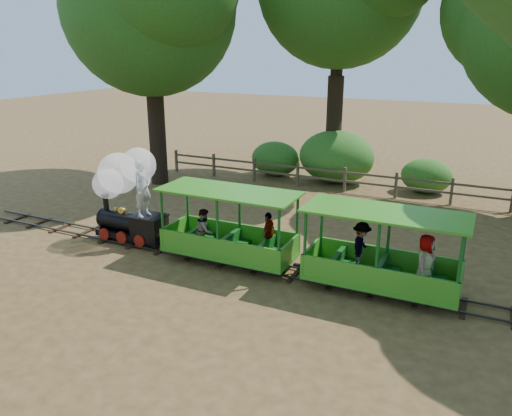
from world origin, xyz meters
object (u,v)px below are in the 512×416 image
at_px(carriage_front, 229,236).
at_px(fence, 370,181).
at_px(locomotive, 125,188).
at_px(carriage_rear, 384,260).

relative_size(carriage_front, fence, 0.20).
height_order(locomotive, carriage_rear, locomotive).
height_order(carriage_rear, fence, carriage_rear).
relative_size(locomotive, carriage_rear, 0.79).
height_order(carriage_front, carriage_rear, same).
xyz_separation_m(locomotive, carriage_rear, (7.51, -0.05, -0.82)).
bearing_deg(carriage_front, fence, 76.89).
bearing_deg(carriage_front, locomotive, 178.47).
bearing_deg(locomotive, carriage_front, -1.53).
relative_size(locomotive, fence, 0.16).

